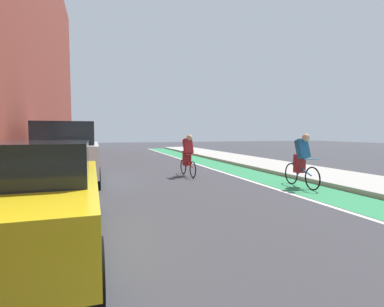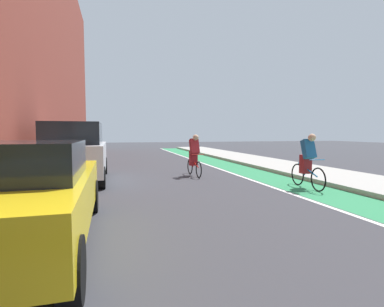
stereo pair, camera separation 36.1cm
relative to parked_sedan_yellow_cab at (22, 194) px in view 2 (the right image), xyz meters
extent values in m
plane|color=#38383D|center=(3.27, 5.26, -0.79)|extent=(81.81, 81.81, 0.00)
cube|color=#2D8451|center=(6.79, 7.26, -0.79)|extent=(1.60, 37.19, 0.00)
cube|color=white|center=(5.89, 7.26, -0.78)|extent=(0.12, 37.19, 0.00)
cube|color=#A8A59E|center=(9.01, 7.26, -0.72)|extent=(2.83, 37.19, 0.14)
cube|color=yellow|center=(0.00, 0.05, -0.11)|extent=(1.91, 4.56, 0.70)
cube|color=black|center=(0.00, -0.18, 0.47)|extent=(1.65, 1.93, 0.55)
cylinder|color=black|center=(-0.87, 1.75, -0.46)|extent=(0.23, 0.66, 0.66)
cylinder|color=black|center=(0.82, 1.78, -0.46)|extent=(0.23, 0.66, 0.66)
cylinder|color=black|center=(0.87, -1.66, -0.46)|extent=(0.23, 0.66, 0.66)
cube|color=silver|center=(0.00, 6.00, 0.02)|extent=(1.96, 4.37, 0.95)
cube|color=black|center=(0.00, 5.78, 0.82)|extent=(1.72, 2.62, 0.75)
cylinder|color=black|center=(-0.90, 7.62, -0.46)|extent=(0.23, 0.66, 0.66)
cylinder|color=black|center=(0.87, 7.63, -0.46)|extent=(0.23, 0.66, 0.66)
cylinder|color=black|center=(-0.87, 4.37, -0.46)|extent=(0.23, 0.66, 0.66)
cylinder|color=black|center=(0.90, 4.38, -0.46)|extent=(0.23, 0.66, 0.66)
torus|color=black|center=(6.78, 2.41, -0.45)|extent=(0.08, 0.68, 0.68)
torus|color=black|center=(6.84, 3.46, -0.45)|extent=(0.08, 0.68, 0.68)
cylinder|color=#1966A5|center=(6.81, 2.93, -0.23)|extent=(0.09, 0.96, 0.33)
cylinder|color=#1966A5|center=(6.82, 3.12, -0.15)|extent=(0.04, 0.12, 0.55)
cylinder|color=#1966A5|center=(6.79, 2.49, 0.10)|extent=(0.48, 0.05, 0.02)
cube|color=maroon|center=(6.82, 3.04, -0.08)|extent=(0.29, 0.25, 0.56)
cube|color=#1E598C|center=(6.81, 2.91, 0.38)|extent=(0.34, 0.42, 0.60)
sphere|color=tan|center=(6.80, 2.75, 0.72)|extent=(0.22, 0.22, 0.22)
torus|color=black|center=(4.25, 5.69, -0.48)|extent=(0.08, 0.61, 0.60)
torus|color=black|center=(4.18, 6.74, -0.48)|extent=(0.08, 0.61, 0.60)
cylinder|color=red|center=(4.22, 6.22, -0.26)|extent=(0.10, 0.96, 0.33)
cylinder|color=red|center=(4.20, 6.40, -0.18)|extent=(0.04, 0.12, 0.55)
cylinder|color=red|center=(4.24, 5.77, 0.07)|extent=(0.48, 0.05, 0.02)
cube|color=maroon|center=(4.21, 6.32, -0.11)|extent=(0.29, 0.26, 0.56)
cube|color=maroon|center=(4.22, 6.19, 0.35)|extent=(0.34, 0.42, 0.60)
sphere|color=tan|center=(4.23, 6.04, 0.69)|extent=(0.22, 0.22, 0.22)
camera|label=1|loc=(0.94, -4.51, 0.87)|focal=27.63mm
camera|label=2|loc=(1.29, -4.61, 0.87)|focal=27.63mm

